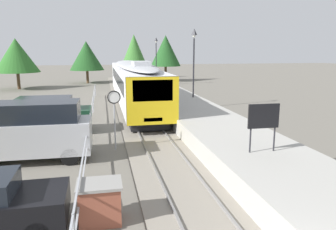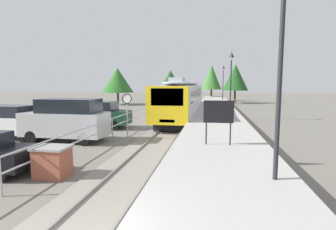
{
  "view_description": "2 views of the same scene",
  "coord_description": "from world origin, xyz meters",
  "px_view_note": "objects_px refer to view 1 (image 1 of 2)",
  "views": [
    {
      "loc": [
        -2.59,
        -3.5,
        4.61
      ],
      "look_at": [
        0.4,
        11.13,
        1.6
      ],
      "focal_mm": 34.52,
      "sensor_mm": 36.0,
      "label": 1
    },
    {
      "loc": [
        2.87,
        -3.69,
        3.35
      ],
      "look_at": [
        0.4,
        11.13,
        1.6
      ],
      "focal_mm": 28.34,
      "sensor_mm": 36.0,
      "label": 2
    }
  ],
  "objects_px": {
    "platform_lamp_far_end": "(156,50)",
    "parked_van_silver": "(33,131)",
    "brick_utility_cabinet": "(100,202)",
    "commuter_train": "(134,81)",
    "speed_limit_sign": "(114,105)",
    "platform_notice_board": "(264,118)",
    "parked_suv_dark_green": "(48,114)",
    "platform_lamp_mid_platform": "(194,50)"
  },
  "relations": [
    {
      "from": "platform_lamp_far_end",
      "to": "parked_van_silver",
      "type": "height_order",
      "value": "platform_lamp_far_end"
    },
    {
      "from": "platform_lamp_far_end",
      "to": "brick_utility_cabinet",
      "type": "bearing_deg",
      "value": -102.01
    },
    {
      "from": "commuter_train",
      "to": "platform_lamp_far_end",
      "type": "xyz_separation_m",
      "value": [
        4.52,
        16.0,
        2.47
      ]
    },
    {
      "from": "platform_lamp_far_end",
      "to": "speed_limit_sign",
      "type": "xyz_separation_m",
      "value": [
        -6.6,
        -27.79,
        -2.5
      ]
    },
    {
      "from": "platform_notice_board",
      "to": "parked_suv_dark_green",
      "type": "height_order",
      "value": "platform_notice_board"
    },
    {
      "from": "commuter_train",
      "to": "speed_limit_sign",
      "type": "bearing_deg",
      "value": -100.04
    },
    {
      "from": "platform_notice_board",
      "to": "brick_utility_cabinet",
      "type": "bearing_deg",
      "value": -158.93
    },
    {
      "from": "speed_limit_sign",
      "to": "parked_suv_dark_green",
      "type": "height_order",
      "value": "speed_limit_sign"
    },
    {
      "from": "platform_lamp_far_end",
      "to": "speed_limit_sign",
      "type": "bearing_deg",
      "value": -103.37
    },
    {
      "from": "commuter_train",
      "to": "parked_suv_dark_green",
      "type": "xyz_separation_m",
      "value": [
        -5.65,
        -7.79,
        -1.09
      ]
    },
    {
      "from": "parked_suv_dark_green",
      "to": "platform_lamp_mid_platform",
      "type": "bearing_deg",
      "value": 30.14
    },
    {
      "from": "platform_lamp_far_end",
      "to": "parked_suv_dark_green",
      "type": "distance_m",
      "value": 26.12
    },
    {
      "from": "commuter_train",
      "to": "parked_suv_dark_green",
      "type": "relative_size",
      "value": 4.36
    },
    {
      "from": "parked_van_silver",
      "to": "platform_lamp_far_end",
      "type": "bearing_deg",
      "value": 70.67
    },
    {
      "from": "platform_lamp_mid_platform",
      "to": "platform_notice_board",
      "type": "height_order",
      "value": "platform_lamp_mid_platform"
    },
    {
      "from": "commuter_train",
      "to": "platform_lamp_mid_platform",
      "type": "relative_size",
      "value": 3.77
    },
    {
      "from": "platform_lamp_mid_platform",
      "to": "parked_van_silver",
      "type": "bearing_deg",
      "value": -133.08
    },
    {
      "from": "platform_lamp_mid_platform",
      "to": "speed_limit_sign",
      "type": "distance_m",
      "value": 12.17
    },
    {
      "from": "commuter_train",
      "to": "platform_lamp_far_end",
      "type": "distance_m",
      "value": 16.81
    },
    {
      "from": "platform_notice_board",
      "to": "brick_utility_cabinet",
      "type": "distance_m",
      "value": 6.54
    },
    {
      "from": "platform_lamp_far_end",
      "to": "speed_limit_sign",
      "type": "distance_m",
      "value": 28.68
    },
    {
      "from": "commuter_train",
      "to": "parked_van_silver",
      "type": "bearing_deg",
      "value": -113.63
    },
    {
      "from": "platform_lamp_mid_platform",
      "to": "platform_lamp_far_end",
      "type": "distance_m",
      "value": 17.89
    },
    {
      "from": "speed_limit_sign",
      "to": "parked_suv_dark_green",
      "type": "bearing_deg",
      "value": 131.68
    },
    {
      "from": "platform_notice_board",
      "to": "speed_limit_sign",
      "type": "distance_m",
      "value": 6.71
    },
    {
      "from": "speed_limit_sign",
      "to": "parked_van_silver",
      "type": "height_order",
      "value": "speed_limit_sign"
    },
    {
      "from": "platform_lamp_mid_platform",
      "to": "brick_utility_cabinet",
      "type": "height_order",
      "value": "platform_lamp_mid_platform"
    },
    {
      "from": "platform_lamp_far_end",
      "to": "speed_limit_sign",
      "type": "relative_size",
      "value": 1.91
    },
    {
      "from": "platform_notice_board",
      "to": "brick_utility_cabinet",
      "type": "height_order",
      "value": "platform_notice_board"
    },
    {
      "from": "platform_notice_board",
      "to": "parked_suv_dark_green",
      "type": "distance_m",
      "value": 12.08
    },
    {
      "from": "platform_lamp_mid_platform",
      "to": "brick_utility_cabinet",
      "type": "relative_size",
      "value": 4.42
    },
    {
      "from": "commuter_train",
      "to": "speed_limit_sign",
      "type": "relative_size",
      "value": 7.19
    },
    {
      "from": "commuter_train",
      "to": "platform_lamp_mid_platform",
      "type": "bearing_deg",
      "value": -22.67
    },
    {
      "from": "speed_limit_sign",
      "to": "parked_suv_dark_green",
      "type": "xyz_separation_m",
      "value": [
        -3.56,
        4.0,
        -1.06
      ]
    },
    {
      "from": "brick_utility_cabinet",
      "to": "parked_van_silver",
      "type": "relative_size",
      "value": 0.25
    },
    {
      "from": "platform_lamp_far_end",
      "to": "parked_suv_dark_green",
      "type": "height_order",
      "value": "platform_lamp_far_end"
    },
    {
      "from": "parked_van_silver",
      "to": "parked_suv_dark_green",
      "type": "distance_m",
      "value": 4.84
    },
    {
      "from": "platform_lamp_far_end",
      "to": "platform_notice_board",
      "type": "xyz_separation_m",
      "value": [
        -1.38,
        -32.01,
        -2.44
      ]
    },
    {
      "from": "platform_lamp_mid_platform",
      "to": "platform_notice_board",
      "type": "bearing_deg",
      "value": -95.58
    },
    {
      "from": "brick_utility_cabinet",
      "to": "commuter_train",
      "type": "bearing_deg",
      "value": 81.36
    },
    {
      "from": "brick_utility_cabinet",
      "to": "platform_lamp_far_end",
      "type": "bearing_deg",
      "value": 77.99
    },
    {
      "from": "commuter_train",
      "to": "brick_utility_cabinet",
      "type": "distance_m",
      "value": 18.56
    }
  ]
}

